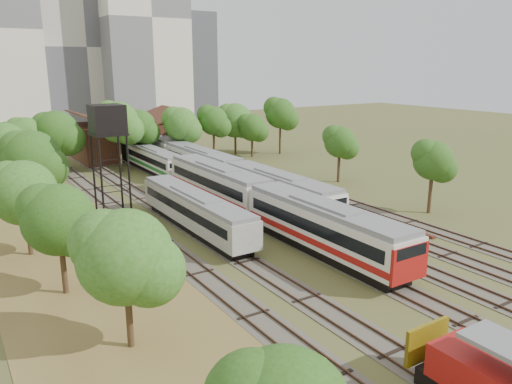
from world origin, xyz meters
TOP-DOWN VIEW (x-y plane):
  - ground at (0.00, 0.00)m, footprint 240.00×240.00m
  - dry_grass_patch at (-18.00, 8.00)m, footprint 14.00×60.00m
  - tracks at (-0.67, 25.00)m, footprint 24.60×80.00m
  - railcar_red_set at (-2.00, 17.39)m, footprint 3.28×34.58m
  - railcar_green_set at (2.00, 37.94)m, footprint 3.07×52.08m
  - railcar_rear at (-2.00, 44.64)m, footprint 2.70×16.08m
  - old_grey_coach at (-8.00, 19.31)m, footprint 2.75×18.00m
  - water_tower at (-12.70, 28.28)m, footprint 3.13×3.13m
  - rail_pile_far at (8.20, 9.80)m, footprint 0.45×7.19m
  - maintenance_shed at (-1.00, 57.98)m, footprint 16.45×11.55m
  - tree_band_left at (-19.78, 22.27)m, footprint 7.87×64.29m
  - tree_band_far at (0.14, 49.91)m, footprint 42.76×10.40m
  - tree_band_right at (15.31, 31.10)m, footprint 5.79×40.34m
  - tower_centre at (2.00, 100.00)m, footprint 20.00×18.00m
  - tower_right at (14.00, 92.00)m, footprint 18.00×16.00m
  - tower_far_right at (34.00, 110.00)m, footprint 12.00×12.00m

SIDE VIEW (x-z plane):
  - ground at x=0.00m, z-range 0.00..0.00m
  - dry_grass_patch at x=-18.00m, z-range 0.00..0.04m
  - tracks at x=-0.67m, z-range -0.05..0.14m
  - rail_pile_far at x=8.20m, z-range 0.00..0.23m
  - railcar_rear at x=-2.00m, z-range 0.10..3.42m
  - old_grey_coach at x=-8.00m, z-range 0.16..3.55m
  - railcar_green_set at x=2.00m, z-range 0.11..3.91m
  - railcar_red_set at x=-2.00m, z-range 0.12..4.18m
  - maintenance_shed at x=-1.00m, z-range -0.87..6.70m
  - tree_band_right at x=15.31m, z-range 1.35..8.65m
  - tree_band_left at x=-19.78m, z-range 0.97..9.45m
  - tree_band_far at x=0.14m, z-range 1.10..10.78m
  - water_tower at x=-12.70m, z-range 3.71..14.53m
  - tower_far_right at x=34.00m, z-range 0.00..28.00m
  - tower_centre at x=2.00m, z-range 0.00..36.00m
  - tower_right at x=14.00m, z-range 0.00..48.00m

